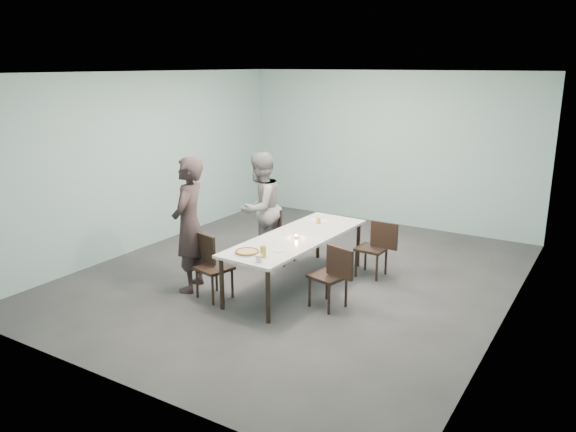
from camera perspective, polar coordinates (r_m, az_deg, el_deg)
The scene contains 16 objects.
ground at distance 8.59m, azimuth 0.90°, elevation -6.06°, with size 7.00×7.00×0.00m, color #333335.
room_shell at distance 8.08m, azimuth 0.96°, elevation 7.45°, with size 6.02×7.02×3.01m.
table at distance 7.99m, azimuth 0.89°, elevation -2.45°, with size 1.00×2.63×0.75m.
chair_near_left at distance 7.76m, azimuth -7.90°, elevation -4.64°, with size 0.65×0.50×0.87m.
chair_far_left at distance 9.04m, azimuth -1.23°, elevation -1.60°, with size 0.61×0.43×0.87m.
chair_near_right at distance 7.33m, azimuth 4.58°, elevation -5.75°, with size 0.65×0.51×0.87m.
chair_far_right at distance 8.49m, azimuth 9.00°, elevation -2.92°, with size 0.61×0.43×0.87m.
diner_near at distance 7.92m, azimuth -10.00°, elevation -0.87°, with size 0.70×0.46×1.91m, color black.
diner_far at distance 8.96m, azimuth -2.83°, elevation 0.82°, with size 0.87×0.68×1.79m, color gray.
pizza at distance 7.27m, azimuth -4.17°, elevation -3.66°, with size 0.34×0.34×0.04m.
side_plate at distance 7.37m, azimuth -1.01°, elevation -3.49°, with size 0.18×0.18×0.01m, color white.
beer_glass at distance 7.10m, azimuth -2.54°, elevation -3.62°, with size 0.08×0.08×0.15m, color gold.
water_tumbler at distance 6.96m, azimuth -2.98°, elevation -4.31°, with size 0.08×0.08×0.09m, color silver.
tealight at distance 7.87m, azimuth 0.85°, elevation -2.13°, with size 0.06×0.06×0.05m.
amber_tumbler at distance 8.60m, azimuth 3.12°, elevation -0.50°, with size 0.07×0.07×0.08m, color gold.
menu at distance 8.76m, azimuth 3.05°, elevation -0.46°, with size 0.30×0.22×0.01m, color silver.
Camera 1 is at (4.06, -6.89, 3.12)m, focal length 35.00 mm.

